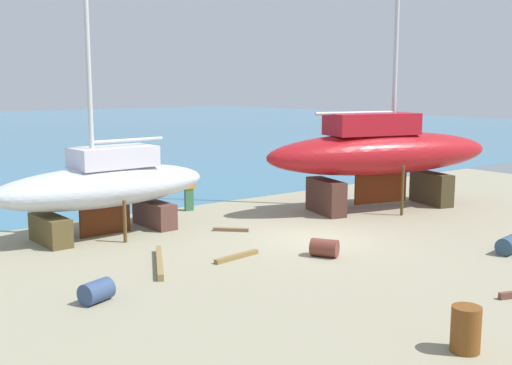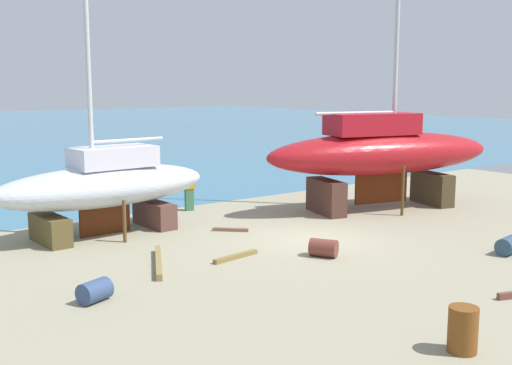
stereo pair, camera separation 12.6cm
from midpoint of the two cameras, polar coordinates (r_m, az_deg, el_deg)
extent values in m
plane|color=gray|center=(19.66, 10.13, -6.44)|extent=(39.38, 39.38, 0.00)
cube|color=brown|center=(21.58, -18.12, -4.11)|extent=(0.80, 2.09, 0.92)
cube|color=brown|center=(23.25, -9.11, -2.86)|extent=(0.80, 2.09, 0.92)
cylinder|color=brown|center=(21.05, -11.75, -3.48)|extent=(0.12, 0.12, 1.42)
cylinder|color=brown|center=(23.55, -14.99, -2.28)|extent=(0.12, 0.12, 1.42)
ellipsoid|color=silver|center=(22.11, -13.56, -0.33)|extent=(7.95, 2.94, 1.42)
cube|color=#54230D|center=(22.33, -13.44, -3.38)|extent=(1.88, 0.17, 0.99)
cube|color=silver|center=(22.15, -12.74, 2.30)|extent=(2.89, 1.68, 0.71)
cylinder|color=silver|center=(21.76, -15.05, 13.79)|extent=(0.16, 0.16, 9.56)
cylinder|color=beige|center=(22.37, -11.45, 3.81)|extent=(2.75, 0.24, 0.11)
cube|color=#423721|center=(28.23, 15.89, -0.53)|extent=(1.22, 2.29, 1.38)
cube|color=#4C2E24|center=(25.33, 6.55, -1.30)|extent=(1.22, 2.29, 1.38)
cylinder|color=#4C2F21|center=(27.88, 9.77, 0.21)|extent=(0.12, 0.12, 1.99)
cylinder|color=#553E1A|center=(25.43, 13.38, -0.75)|extent=(0.12, 0.12, 1.99)
ellipsoid|color=#AB161D|center=(26.47, 11.59, 2.63)|extent=(10.83, 5.23, 1.75)
cube|color=#53200A|center=(26.67, 11.49, -0.55)|extent=(2.46, 0.70, 1.23)
cube|color=#AC1520|center=(26.07, 10.71, 5.27)|extent=(4.06, 2.52, 0.88)
cylinder|color=silver|center=(25.63, 9.26, 6.28)|extent=(3.59, 1.03, 0.13)
cube|color=#3A714D|center=(25.96, -5.98, -1.57)|extent=(0.37, 0.26, 0.91)
cube|color=orange|center=(25.83, -6.00, 0.10)|extent=(0.48, 0.32, 0.62)
sphere|color=tan|center=(25.77, -6.02, 1.03)|extent=(0.22, 0.22, 0.22)
cylinder|color=#344871|center=(15.67, -14.28, -9.58)|extent=(0.90, 0.77, 0.53)
cylinder|color=brown|center=(13.11, 18.63, -12.61)|extent=(0.77, 0.77, 0.91)
cylinder|color=#2F4B63|center=(20.86, 22.25, -5.31)|extent=(1.01, 0.69, 0.54)
cylinder|color=brown|center=(19.13, 6.37, -5.95)|extent=(0.88, 0.98, 0.54)
cube|color=olive|center=(18.85, -1.67, -6.77)|extent=(1.70, 0.42, 0.13)
cube|color=brown|center=(22.29, -2.17, -4.32)|extent=(1.02, 1.02, 0.12)
cube|color=olive|center=(18.38, -8.70, -7.19)|extent=(1.55, 2.81, 0.19)
camera|label=1|loc=(0.06, -89.85, 0.02)|focal=43.82mm
camera|label=2|loc=(0.06, 90.15, -0.02)|focal=43.82mm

